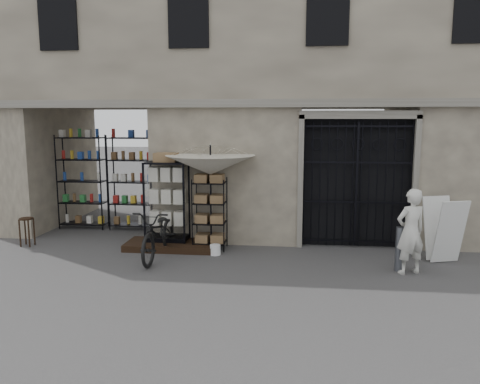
# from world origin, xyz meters

# --- Properties ---
(ground) EXTENTS (80.00, 80.00, 0.00)m
(ground) POSITION_xyz_m (0.00, 0.00, 0.00)
(ground) COLOR black
(ground) RESTS_ON ground
(main_building) EXTENTS (14.00, 4.00, 9.00)m
(main_building) POSITION_xyz_m (0.00, 4.00, 4.50)
(main_building) COLOR tan
(main_building) RESTS_ON ground
(shop_recess) EXTENTS (3.00, 1.70, 3.00)m
(shop_recess) POSITION_xyz_m (-4.50, 2.80, 1.50)
(shop_recess) COLOR black
(shop_recess) RESTS_ON ground
(shop_shelving) EXTENTS (2.70, 0.50, 2.50)m
(shop_shelving) POSITION_xyz_m (-4.55, 3.30, 1.25)
(shop_shelving) COLOR black
(shop_shelving) RESTS_ON ground
(iron_gate) EXTENTS (2.50, 0.21, 3.00)m
(iron_gate) POSITION_xyz_m (1.75, 2.28, 1.50)
(iron_gate) COLOR black
(iron_gate) RESTS_ON ground
(step_platform) EXTENTS (2.00, 0.90, 0.15)m
(step_platform) POSITION_xyz_m (-2.40, 1.55, 0.07)
(step_platform) COLOR black
(step_platform) RESTS_ON ground
(display_cabinet) EXTENTS (1.04, 0.84, 1.96)m
(display_cabinet) POSITION_xyz_m (-2.51, 1.72, 0.96)
(display_cabinet) COLOR black
(display_cabinet) RESTS_ON step_platform
(wire_rack) EXTENTS (0.74, 0.56, 1.61)m
(wire_rack) POSITION_xyz_m (-1.51, 1.64, 0.79)
(wire_rack) COLOR black
(wire_rack) RESTS_ON ground
(market_umbrella) EXTENTS (1.74, 1.77, 2.81)m
(market_umbrella) POSITION_xyz_m (-1.48, 1.63, 2.02)
(market_umbrella) COLOR black
(market_umbrella) RESTS_ON ground
(white_bucket) EXTENTS (0.28, 0.28, 0.22)m
(white_bucket) POSITION_xyz_m (-1.31, 1.18, 0.11)
(white_bucket) COLOR white
(white_bucket) RESTS_ON ground
(bicycle) EXTENTS (0.74, 1.09, 2.05)m
(bicycle) POSITION_xyz_m (-2.44, 0.82, 0.00)
(bicycle) COLOR black
(bicycle) RESTS_ON ground
(wooden_stool) EXTENTS (0.41, 0.41, 0.66)m
(wooden_stool) POSITION_xyz_m (-5.76, 1.41, 0.35)
(wooden_stool) COLOR black
(wooden_stool) RESTS_ON ground
(steel_bollard) EXTENTS (0.21, 0.21, 0.87)m
(steel_bollard) POSITION_xyz_m (2.39, 0.51, 0.43)
(steel_bollard) COLOR slate
(steel_bollard) RESTS_ON ground
(shopkeeper) EXTENTS (1.18, 1.73, 0.39)m
(shopkeeper) POSITION_xyz_m (2.54, 0.37, 0.00)
(shopkeeper) COLOR silver
(shopkeeper) RESTS_ON ground
(easel_sign) EXTENTS (0.81, 0.87, 1.30)m
(easel_sign) POSITION_xyz_m (3.41, 1.23, 0.67)
(easel_sign) COLOR silver
(easel_sign) RESTS_ON ground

